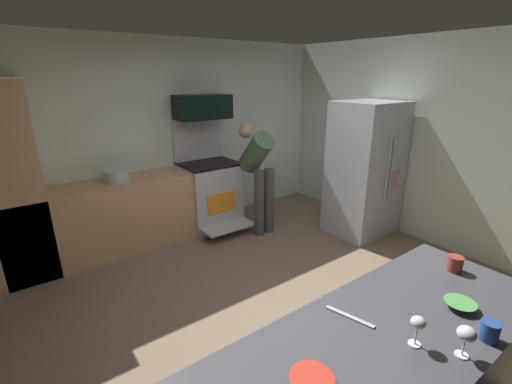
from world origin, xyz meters
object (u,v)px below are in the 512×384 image
mug_tea (455,264)px  mug_coffee (490,331)px  refrigerator (365,170)px  mixing_bowl_small (311,382)px  wine_glass_near (418,324)px  stock_pot (117,176)px  microwave (203,107)px  wine_glass_mid (466,335)px  person_cook (258,170)px  oven_range (210,192)px  mixing_bowl_large (460,305)px

mug_tea → mug_coffee: bearing=-142.0°
refrigerator → mixing_bowl_small: size_ratio=9.53×
wine_glass_near → stock_pot: 3.63m
refrigerator → mug_tea: bearing=-130.2°
mixing_bowl_small → stock_pot: size_ratio=0.64×
microwave → wine_glass_mid: 3.99m
person_cook → mug_coffee: size_ratio=14.86×
mug_coffee → mug_tea: mug_tea is taller
wine_glass_near → refrigerator: bearing=41.0°
oven_range → stock_pot: size_ratio=5.19×
microwave → refrigerator: microwave is taller
oven_range → wine_glass_near: bearing=-103.6°
oven_range → wine_glass_near: oven_range is taller
oven_range → refrigerator: 2.20m
wine_glass_mid → stock_pot: (-0.49, 3.77, -0.05)m
wine_glass_near → wine_glass_mid: 0.20m
wine_glass_near → mug_coffee: 0.38m
refrigerator → wine_glass_mid: (-2.37, -2.32, 0.11)m
microwave → stock_pot: bearing=-176.3°
refrigerator → oven_range: bearing=138.0°
refrigerator → wine_glass_mid: 3.32m
mug_coffee → person_cook: bearing=72.6°
mixing_bowl_large → wine_glass_mid: size_ratio=1.07×
oven_range → mug_tea: oven_range is taller
microwave → wine_glass_near: 3.85m
oven_range → person_cook: size_ratio=1.04×
wine_glass_near → stock_pot: size_ratio=0.53×
person_cook → wine_glass_mid: (-1.23, -3.21, 0.13)m
mug_tea → wine_glass_near: bearing=-166.1°
mug_coffee → mug_tea: (0.51, 0.40, 0.00)m
mixing_bowl_small → stock_pot: (0.19, 3.48, 0.05)m
refrigerator → mug_tea: refrigerator is taller
refrigerator → mug_tea: size_ratio=17.47×
mug_coffee → wine_glass_near: bearing=148.9°
oven_range → mug_coffee: oven_range is taller
person_cook → stock_pot: bearing=161.8°
refrigerator → mug_tea: (-1.65, -1.95, 0.05)m
person_cook → wine_glass_mid: 3.44m
refrigerator → mixing_bowl_large: bearing=-133.2°
mug_tea → microwave: bearing=89.4°
mixing_bowl_large → mug_tea: bearing=28.5°
mixing_bowl_large → mug_tea: size_ratio=1.63×
microwave → person_cook: 1.14m
oven_range → refrigerator: (1.61, -1.44, 0.39)m
person_cook → mug_tea: bearing=-100.1°
refrigerator → mixing_bowl_large: refrigerator is taller
mixing_bowl_large → person_cook: bearing=73.9°
refrigerator → mug_tea: 2.55m
microwave → wine_glass_near: microwave is taller
microwave → mug_tea: size_ratio=7.15×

